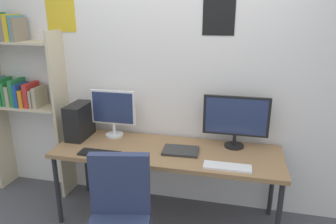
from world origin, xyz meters
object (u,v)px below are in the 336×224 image
monitor_left (113,111)px  laptop_closed (181,151)px  monitor_right (236,119)px  keyboard_left (100,153)px  computer_mouse (128,156)px  pc_tower (79,121)px  bookshelf (20,85)px  desk (167,155)px  keyboard_right (227,167)px

monitor_left → laptop_closed: 0.81m
monitor_right → keyboard_left: monitor_right is taller
computer_mouse → laptop_closed: 0.48m
pc_tower → keyboard_left: size_ratio=0.93×
pc_tower → bookshelf: bearing=169.8°
monitor_left → laptop_closed: monitor_left is taller
monitor_left → keyboard_left: monitor_left is taller
desk → computer_mouse: (-0.29, -0.24, 0.07)m
monitor_right → laptop_closed: 0.58m
keyboard_right → laptop_closed: size_ratio=1.21×
bookshelf → keyboard_right: bookshelf is taller
desk → monitor_left: (-0.60, 0.21, 0.32)m
computer_mouse → bookshelf: bearing=160.8°
laptop_closed → pc_tower: bearing=170.9°
desk → bookshelf: (-1.65, 0.23, 0.53)m
bookshelf → laptop_closed: (1.78, -0.25, -0.46)m
bookshelf → computer_mouse: bearing=-19.2°
monitor_right → pc_tower: (-1.52, -0.11, -0.10)m
keyboard_left → laptop_closed: size_ratio=1.16×
desk → monitor_left: 0.71m
desk → keyboard_left: (-0.56, -0.23, 0.06)m
desk → keyboard_right: (0.56, -0.23, 0.06)m
desk → keyboard_right: 0.61m
keyboard_right → computer_mouse: bearing=-179.1°
bookshelf → monitor_left: 1.07m
bookshelf → laptop_closed: bookshelf is taller
desk → pc_tower: size_ratio=5.98×
desk → monitor_right: (0.60, 0.21, 0.33)m
laptop_closed → keyboard_left: bearing=-165.6°
keyboard_right → computer_mouse: (-0.85, -0.01, 0.01)m
bookshelf → pc_tower: bookshelf is taller
bookshelf → pc_tower: 0.80m
monitor_right → computer_mouse: (-0.89, -0.45, -0.26)m
desk → monitor_left: size_ratio=4.37×
keyboard_left → computer_mouse: computer_mouse is taller
monitor_right → keyboard_right: monitor_right is taller
bookshelf → keyboard_right: size_ratio=5.01×
computer_mouse → laptop_closed: computer_mouse is taller
monitor_left → pc_tower: 0.35m
bookshelf → computer_mouse: size_ratio=20.28×
monitor_right → monitor_left: bearing=-180.0°
monitor_right → computer_mouse: bearing=-153.0°
keyboard_right → computer_mouse: size_ratio=4.05×
bookshelf → keyboard_left: bearing=-22.9°
monitor_left → laptop_closed: (0.73, -0.23, -0.26)m
bookshelf → monitor_right: bookshelf is taller
pc_tower → laptop_closed: (1.05, -0.12, -0.16)m
pc_tower → monitor_right: bearing=4.2°
keyboard_left → laptop_closed: bearing=17.1°
monitor_right → pc_tower: bearing=-175.8°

